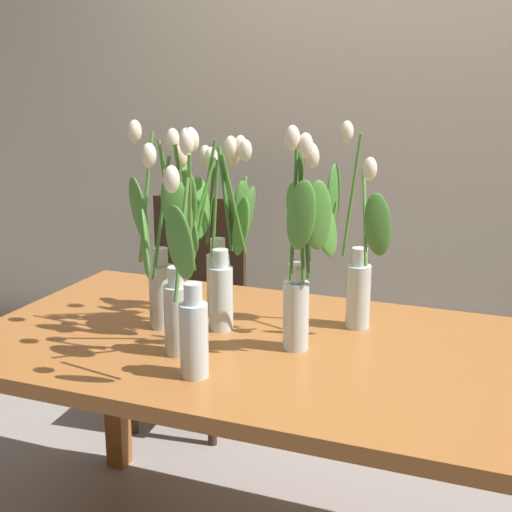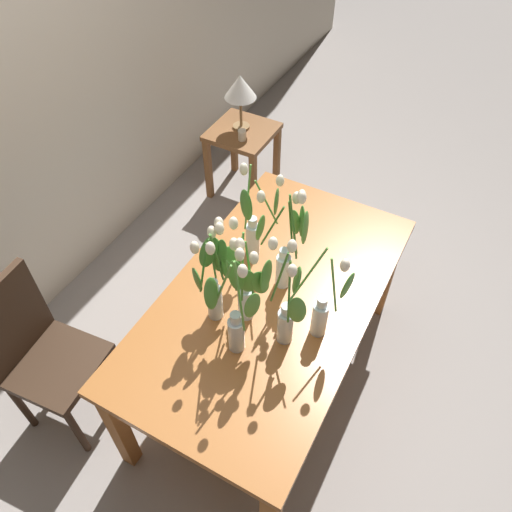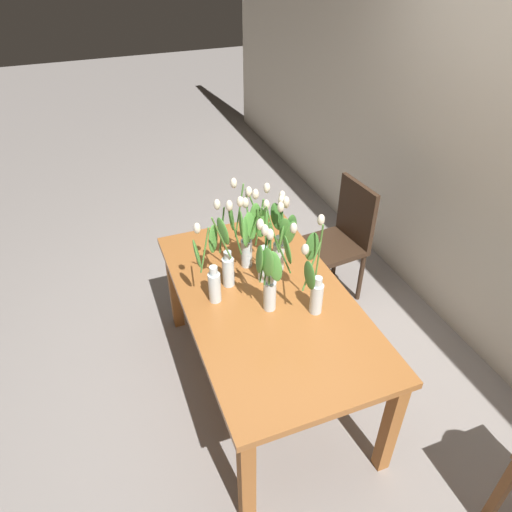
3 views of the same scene
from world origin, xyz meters
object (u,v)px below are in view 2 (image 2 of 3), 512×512
(tulip_vase_5, at_px, (213,279))
(tulip_vase_4, at_px, (320,306))
(tulip_vase_6, at_px, (287,246))
(dining_chair, at_px, (38,351))
(pillar_candle, at_px, (242,135))
(tulip_vase_3, at_px, (244,286))
(tulip_vase_2, at_px, (235,314))
(tulip_vase_0, at_px, (255,226))
(side_table, at_px, (243,144))
(tulip_vase_1, at_px, (284,313))
(dining_table, at_px, (271,307))
(table_lamp, at_px, (240,88))

(tulip_vase_5, bearing_deg, tulip_vase_4, -76.33)
(tulip_vase_6, xyz_separation_m, dining_chair, (-0.77, 0.90, -0.46))
(pillar_candle, bearing_deg, tulip_vase_3, -149.94)
(tulip_vase_2, distance_m, tulip_vase_4, 0.35)
(tulip_vase_0, distance_m, dining_chair, 1.18)
(tulip_vase_5, bearing_deg, side_table, 25.82)
(tulip_vase_0, relative_size, tulip_vase_1, 1.01)
(pillar_candle, bearing_deg, tulip_vase_1, -144.76)
(dining_table, relative_size, tulip_vase_6, 2.76)
(tulip_vase_2, height_order, table_lamp, tulip_vase_2)
(tulip_vase_5, xyz_separation_m, tulip_vase_6, (0.30, -0.19, 0.02))
(tulip_vase_4, xyz_separation_m, dining_chair, (-0.58, 1.15, -0.41))
(tulip_vase_1, bearing_deg, pillar_candle, 35.24)
(tulip_vase_6, relative_size, table_lamp, 1.46)
(side_table, distance_m, pillar_candle, 0.20)
(tulip_vase_4, height_order, tulip_vase_5, tulip_vase_4)
(dining_table, xyz_separation_m, tulip_vase_5, (-0.20, 0.17, 0.32))
(tulip_vase_1, bearing_deg, dining_table, 38.60)
(tulip_vase_3, distance_m, tulip_vase_4, 0.32)
(tulip_vase_0, bearing_deg, tulip_vase_5, -177.99)
(tulip_vase_1, bearing_deg, side_table, 34.87)
(tulip_vase_3, relative_size, tulip_vase_6, 0.96)
(tulip_vase_4, xyz_separation_m, pillar_candle, (1.35, 1.14, -0.35))
(dining_table, relative_size, pillar_candle, 21.33)
(tulip_vase_3, height_order, side_table, tulip_vase_3)
(tulip_vase_1, xyz_separation_m, tulip_vase_5, (-0.01, 0.33, 0.04))
(side_table, bearing_deg, tulip_vase_3, -149.98)
(side_table, bearing_deg, dining_table, -145.68)
(dining_table, distance_m, tulip_vase_1, 0.37)
(tulip_vase_3, relative_size, pillar_candle, 7.47)
(dining_chair, bearing_deg, tulip_vase_1, -65.30)
(tulip_vase_3, bearing_deg, tulip_vase_1, -95.37)
(tulip_vase_5, xyz_separation_m, dining_chair, (-0.47, 0.71, -0.44))
(tulip_vase_1, distance_m, tulip_vase_3, 0.20)
(dining_table, bearing_deg, pillar_candle, 34.70)
(tulip_vase_2, bearing_deg, tulip_vase_1, -53.75)
(dining_table, relative_size, tulip_vase_2, 2.75)
(dining_table, relative_size, table_lamp, 4.02)
(tulip_vase_2, bearing_deg, dining_table, -1.13)
(tulip_vase_3, distance_m, dining_chair, 1.07)
(tulip_vase_6, bearing_deg, tulip_vase_5, 147.52)
(tulip_vase_5, xyz_separation_m, table_lamp, (1.58, 0.78, -0.11))
(tulip_vase_0, relative_size, side_table, 1.04)
(tulip_vase_3, xyz_separation_m, pillar_candle, (1.43, 0.83, -0.38))
(tulip_vase_0, xyz_separation_m, table_lamp, (1.19, 0.76, -0.07))
(tulip_vase_1, distance_m, pillar_candle, 1.81)
(tulip_vase_6, distance_m, side_table, 1.67)
(tulip_vase_3, distance_m, tulip_vase_6, 0.28)
(tulip_vase_0, height_order, pillar_candle, tulip_vase_0)
(tulip_vase_2, xyz_separation_m, side_table, (1.67, 0.92, -0.53))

